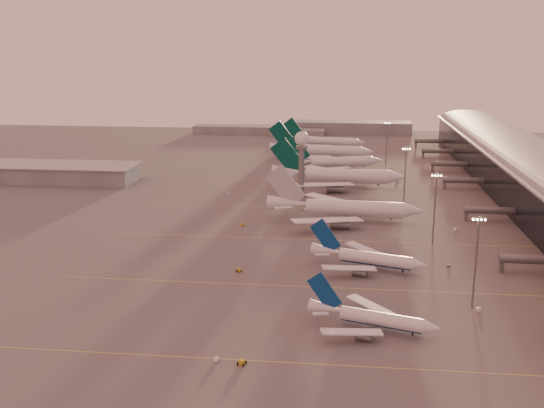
# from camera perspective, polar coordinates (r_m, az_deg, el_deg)

# --- Properties ---
(ground) EXTENTS (700.00, 700.00, 0.00)m
(ground) POSITION_cam_1_polar(r_m,az_deg,el_deg) (175.93, -1.58, -8.43)
(ground) COLOR #5C5959
(ground) RESTS_ON ground
(taxiway_markings) EXTENTS (180.00, 185.25, 0.02)m
(taxiway_markings) POSITION_cam_1_polar(r_m,az_deg,el_deg) (227.25, 7.88, -3.24)
(taxiway_markings) COLOR #D7C54C
(taxiway_markings) RESTS_ON ground
(hangar) EXTENTS (82.00, 27.00, 8.50)m
(hangar) POSITION_cam_1_polar(r_m,az_deg,el_deg) (338.77, -18.76, 2.71)
(hangar) COLOR slate
(hangar) RESTS_ON ground
(radar_tower) EXTENTS (6.40, 6.40, 31.10)m
(radar_tower) POSITION_cam_1_polar(r_m,az_deg,el_deg) (285.16, 2.67, 4.80)
(radar_tower) COLOR slate
(radar_tower) RESTS_ON ground
(mast_a) EXTENTS (3.60, 0.56, 25.00)m
(mast_a) POSITION_cam_1_polar(r_m,az_deg,el_deg) (173.31, 17.82, -4.64)
(mast_a) COLOR slate
(mast_a) RESTS_ON ground
(mast_b) EXTENTS (3.60, 0.56, 25.00)m
(mast_b) POSITION_cam_1_polar(r_m,az_deg,el_deg) (224.80, 14.39, -0.11)
(mast_b) COLOR slate
(mast_b) RESTS_ON ground
(mast_c) EXTENTS (3.60, 0.56, 25.00)m
(mast_c) POSITION_cam_1_polar(r_m,az_deg,el_deg) (277.47, 11.84, 2.73)
(mast_c) COLOR slate
(mast_c) RESTS_ON ground
(mast_d) EXTENTS (3.60, 0.56, 25.00)m
(mast_d) POSITION_cam_1_polar(r_m,az_deg,el_deg) (365.66, 10.24, 5.55)
(mast_d) COLOR slate
(mast_d) RESTS_ON ground
(distant_horizon) EXTENTS (165.00, 37.50, 9.00)m
(distant_horizon) POSITION_cam_1_polar(r_m,az_deg,el_deg) (490.46, 3.91, 6.76)
(distant_horizon) COLOR slate
(distant_horizon) RESTS_ON ground
(narrowbody_near) EXTENTS (32.19, 25.29, 12.97)m
(narrowbody_near) POSITION_cam_1_polar(r_m,az_deg,el_deg) (158.50, 8.96, -10.23)
(narrowbody_near) COLOR silver
(narrowbody_near) RESTS_ON ground
(narrowbody_mid) EXTENTS (35.93, 28.22, 14.50)m
(narrowbody_mid) POSITION_cam_1_polar(r_m,az_deg,el_deg) (198.63, 8.54, -4.97)
(narrowbody_mid) COLOR silver
(narrowbody_mid) RESTS_ON ground
(widebody_white) EXTENTS (61.55, 49.17, 21.64)m
(widebody_white) POSITION_cam_1_polar(r_m,az_deg,el_deg) (250.11, 6.50, -0.67)
(widebody_white) COLOR silver
(widebody_white) RESTS_ON ground
(greentail_a) EXTENTS (65.10, 52.50, 23.63)m
(greentail_a) POSITION_cam_1_polar(r_m,az_deg,el_deg) (308.50, 5.95, 2.29)
(greentail_a) COLOR silver
(greentail_a) RESTS_ON ground
(greentail_b) EXTENTS (53.66, 42.78, 19.91)m
(greentail_b) POSITION_cam_1_polar(r_m,az_deg,el_deg) (348.32, 5.61, 3.57)
(greentail_b) COLOR silver
(greentail_b) RESTS_ON ground
(greentail_c) EXTENTS (62.69, 50.47, 22.76)m
(greentail_c) POSITION_cam_1_polar(r_m,az_deg,el_deg) (380.70, 4.45, 4.59)
(greentail_c) COLOR silver
(greentail_c) RESTS_ON ground
(greentail_d) EXTENTS (54.73, 43.93, 19.94)m
(greentail_d) POSITION_cam_1_polar(r_m,az_deg,el_deg) (421.66, 4.74, 5.46)
(greentail_d) COLOR silver
(greentail_d) RESTS_ON ground
(gsv_truck_a) EXTENTS (4.85, 4.14, 1.92)m
(gsv_truck_a) POSITION_cam_1_polar(r_m,az_deg,el_deg) (143.82, -4.87, -13.51)
(gsv_truck_a) COLOR white
(gsv_truck_a) RESTS_ON ground
(gsv_tug_near) EXTENTS (3.30, 4.27, 1.07)m
(gsv_tug_near) POSITION_cam_1_polar(r_m,az_deg,el_deg) (142.23, -2.72, -14.01)
(gsv_tug_near) COLOR gold
(gsv_tug_near) RESTS_ON ground
(gsv_catering_a) EXTENTS (5.25, 3.19, 4.01)m
(gsv_catering_a) POSITION_cam_1_polar(r_m,az_deg,el_deg) (175.43, 18.10, -8.53)
(gsv_catering_a) COLOR white
(gsv_catering_a) RESTS_ON ground
(gsv_tug_mid) EXTENTS (3.38, 3.77, 0.93)m
(gsv_tug_mid) POSITION_cam_1_polar(r_m,az_deg,el_deg) (195.00, -2.99, -5.97)
(gsv_tug_mid) COLOR gold
(gsv_tug_mid) RESTS_ON ground
(gsv_truck_b) EXTENTS (4.81, 2.13, 1.88)m
(gsv_truck_b) POSITION_cam_1_polar(r_m,az_deg,el_deg) (205.98, 15.64, -5.23)
(gsv_truck_b) COLOR slate
(gsv_truck_b) RESTS_ON ground
(gsv_truck_c) EXTENTS (4.90, 5.00, 2.08)m
(gsv_truck_c) POSITION_cam_1_polar(r_m,az_deg,el_deg) (242.51, -2.59, -1.73)
(gsv_truck_c) COLOR gold
(gsv_truck_c) RESTS_ON ground
(gsv_catering_b) EXTENTS (5.02, 3.13, 3.82)m
(gsv_catering_b) POSITION_cam_1_polar(r_m,az_deg,el_deg) (244.88, 16.13, -1.92)
(gsv_catering_b) COLOR white
(gsv_catering_b) RESTS_ON ground
(gsv_tug_far) EXTENTS (3.23, 3.99, 0.99)m
(gsv_tug_far) POSITION_cam_1_polar(r_m,az_deg,el_deg) (263.77, 2.99, -0.53)
(gsv_tug_far) COLOR white
(gsv_tug_far) RESTS_ON ground
(gsv_truck_d) EXTENTS (3.35, 4.94, 1.88)m
(gsv_truck_d) POSITION_cam_1_polar(r_m,az_deg,el_deg) (292.13, -3.85, 1.01)
(gsv_truck_d) COLOR white
(gsv_truck_d) RESTS_ON ground
(gsv_tug_hangar) EXTENTS (3.74, 2.48, 1.01)m
(gsv_tug_hangar) POSITION_cam_1_polar(r_m,az_deg,el_deg) (323.31, 11.15, 1.99)
(gsv_tug_hangar) COLOR white
(gsv_tug_hangar) RESTS_ON ground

